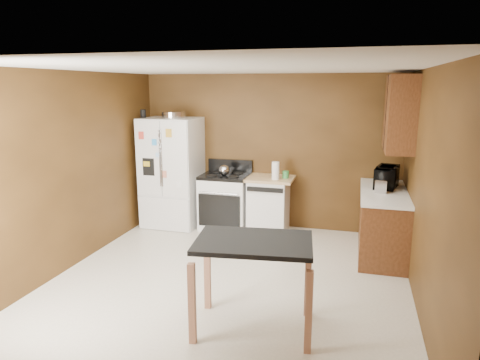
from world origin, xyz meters
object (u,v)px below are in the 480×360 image
at_px(island, 254,255).
at_px(kettle, 224,170).
at_px(pen_cup, 143,114).
at_px(microwave, 387,178).
at_px(refrigerator, 172,172).
at_px(gas_range, 225,201).
at_px(green_canister, 286,175).
at_px(roasting_pan, 174,115).
at_px(paper_towel, 276,171).
at_px(dishwasher, 269,204).
at_px(toaster, 382,185).

bearing_deg(island, kettle, 112.85).
height_order(pen_cup, microwave, pen_cup).
distance_m(refrigerator, gas_range, 1.01).
relative_size(green_canister, gas_range, 0.10).
bearing_deg(roasting_pan, paper_towel, -1.39).
relative_size(paper_towel, green_canister, 2.44).
distance_m(pen_cup, green_canister, 2.51).
height_order(roasting_pan, dishwasher, roasting_pan).
bearing_deg(pen_cup, gas_range, 6.50).
height_order(toaster, microwave, microwave).
xyz_separation_m(gas_range, dishwasher, (0.72, 0.02, -0.01)).
bearing_deg(dishwasher, refrigerator, -177.01).
bearing_deg(green_canister, refrigerator, -176.88).
distance_m(toaster, refrigerator, 3.34).
height_order(pen_cup, paper_towel, pen_cup).
height_order(refrigerator, gas_range, refrigerator).
xyz_separation_m(toaster, refrigerator, (-3.30, 0.47, -0.09)).
bearing_deg(kettle, paper_towel, -1.26).
relative_size(pen_cup, paper_towel, 0.49).
xyz_separation_m(paper_towel, gas_range, (-0.85, 0.09, -0.56)).
xyz_separation_m(dishwasher, island, (0.44, -2.84, 0.30)).
bearing_deg(pen_cup, island, -46.82).
height_order(green_canister, island, green_canister).
xyz_separation_m(pen_cup, dishwasher, (2.06, 0.18, -1.41)).
height_order(pen_cup, dishwasher, pen_cup).
height_order(kettle, paper_towel, paper_towel).
distance_m(pen_cup, toaster, 3.85).
distance_m(pen_cup, dishwasher, 2.51).
relative_size(kettle, paper_towel, 0.62).
bearing_deg(gas_range, dishwasher, 1.94).
relative_size(roasting_pan, toaster, 1.58).
relative_size(green_canister, refrigerator, 0.06).
bearing_deg(roasting_pan, toaster, -8.44).
xyz_separation_m(roasting_pan, gas_range, (0.85, 0.05, -1.39)).
bearing_deg(toaster, microwave, 84.15).
xyz_separation_m(roasting_pan, dishwasher, (1.57, 0.07, -1.40)).
relative_size(kettle, refrigerator, 0.09).
relative_size(roasting_pan, pen_cup, 2.94).
height_order(pen_cup, green_canister, pen_cup).
relative_size(toaster, dishwasher, 0.28).
relative_size(microwave, gas_range, 0.45).
xyz_separation_m(pen_cup, toaster, (3.73, -0.38, -0.88)).
bearing_deg(pen_cup, kettle, 3.43).
bearing_deg(gas_range, toaster, -12.50).
bearing_deg(pen_cup, toaster, -5.78).
distance_m(gas_range, island, 3.06).
relative_size(roasting_pan, green_canister, 3.49).
distance_m(pen_cup, gas_range, 1.95).
height_order(roasting_pan, gas_range, roasting_pan).
xyz_separation_m(pen_cup, kettle, (1.35, 0.08, -0.88)).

